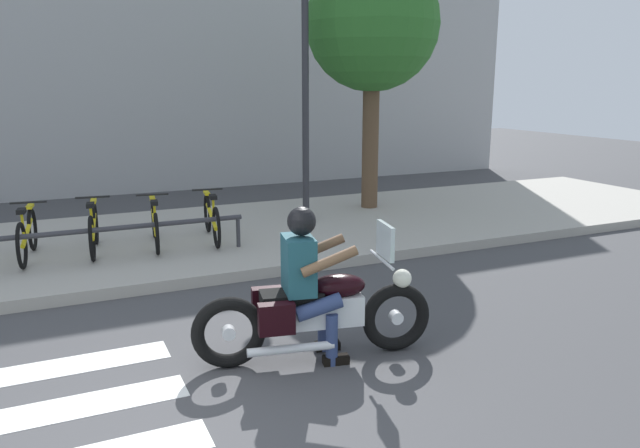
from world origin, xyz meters
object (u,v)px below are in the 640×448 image
object	(u,v)px
bike_rack	(97,232)
motorcycle	(316,311)
bicycle_1	(27,235)
street_lamp	(305,82)
tree_near_rack	(372,25)
bicycle_2	(94,229)
bicycle_3	(155,224)
bicycle_4	(212,218)
rider	(308,273)

from	to	relation	value
bike_rack	motorcycle	bearing A→B (deg)	-66.23
bicycle_1	street_lamp	world-z (taller)	street_lamp
bike_rack	street_lamp	world-z (taller)	street_lamp
bike_rack	tree_near_rack	distance (m)	6.26
motorcycle	bicycle_1	bearing A→B (deg)	120.40
bicycle_2	bicycle_3	size ratio (longest dim) A/B	0.97
bicycle_3	tree_near_rack	xyz separation A→B (m)	(4.33, 1.27, 3.07)
bicycle_3	bike_rack	world-z (taller)	bicycle_3
bicycle_1	street_lamp	distance (m)	5.04
bicycle_2	street_lamp	size ratio (longest dim) A/B	0.38
bicycle_2	bicycle_4	xyz separation A→B (m)	(1.72, 0.00, -0.01)
rider	bicycle_1	distance (m)	4.81
motorcycle	bicycle_1	size ratio (longest dim) A/B	1.42
bike_rack	street_lamp	xyz separation A→B (m)	(3.67, 1.42, 1.98)
bicycle_1	bike_rack	size ratio (longest dim) A/B	0.39
motorcycle	bike_rack	size ratio (longest dim) A/B	0.56
motorcycle	tree_near_rack	size ratio (longest dim) A/B	0.46
bicycle_3	street_lamp	world-z (taller)	street_lamp
bicycle_1	bicycle_2	bearing A→B (deg)	-0.01
bike_rack	bicycle_4	bearing A→B (deg)	17.91
rider	bike_rack	world-z (taller)	rider
bicycle_2	street_lamp	xyz separation A→B (m)	(3.67, 0.87, 2.05)
bicycle_2	bike_rack	size ratio (longest dim) A/B	0.39
motorcycle	bicycle_4	distance (m)	4.19
motorcycle	bicycle_1	world-z (taller)	motorcycle
bicycle_4	bicycle_3	bearing A→B (deg)	179.98
motorcycle	tree_near_rack	world-z (taller)	tree_near_rack
bicycle_2	tree_near_rack	bearing A→B (deg)	13.72
bicycle_3	bike_rack	distance (m)	1.03
bicycle_4	street_lamp	xyz separation A→B (m)	(1.95, 0.87, 2.06)
street_lamp	bicycle_2	bearing A→B (deg)	-166.70
motorcycle	bike_rack	world-z (taller)	motorcycle
bicycle_2	bicycle_3	distance (m)	0.86
motorcycle	bicycle_4	size ratio (longest dim) A/B	1.35
bicycle_1	street_lamp	bearing A→B (deg)	10.84
bike_rack	street_lamp	distance (m)	4.40
bicycle_2	bike_rack	distance (m)	0.56
bicycle_3	tree_near_rack	distance (m)	5.46
street_lamp	bike_rack	bearing A→B (deg)	-158.83
bicycle_1	tree_near_rack	bearing A→B (deg)	11.83
bicycle_2	bicycle_4	distance (m)	1.72
rider	motorcycle	bearing A→B (deg)	-13.72
bicycle_2	rider	bearing A→B (deg)	-69.91
bicycle_3	bicycle_4	xyz separation A→B (m)	(0.86, -0.00, 0.01)
rider	bike_rack	size ratio (longest dim) A/B	0.36
rider	bicycle_1	size ratio (longest dim) A/B	0.92
bicycle_2	bicycle_4	size ratio (longest dim) A/B	0.95
bicycle_2	bicycle_4	bearing A→B (deg)	0.02
bicycle_1	motorcycle	bearing A→B (deg)	-59.60
bike_rack	street_lamp	bearing A→B (deg)	21.17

